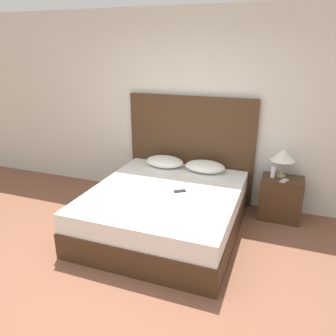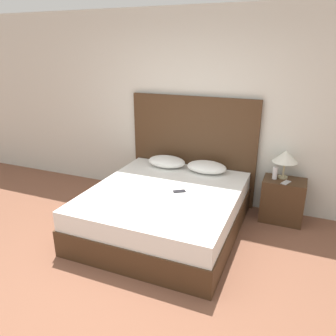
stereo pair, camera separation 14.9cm
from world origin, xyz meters
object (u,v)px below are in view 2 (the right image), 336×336
at_px(bed, 165,210).
at_px(table_lamp, 285,157).
at_px(phone_on_bed, 179,191).
at_px(nightstand, 282,200).
at_px(phone_on_nightstand, 286,182).

xyz_separation_m(bed, table_lamp, (1.30, 0.89, 0.60)).
relative_size(phone_on_bed, nightstand, 0.28).
height_order(nightstand, table_lamp, table_lamp).
height_order(bed, phone_on_bed, phone_on_bed).
relative_size(phone_on_bed, phone_on_nightstand, 0.99).
height_order(phone_on_bed, table_lamp, table_lamp).
bearing_deg(phone_on_bed, bed, -174.15).
bearing_deg(phone_on_bed, phone_on_nightstand, 31.17).
height_order(bed, phone_on_nightstand, phone_on_nightstand).
bearing_deg(nightstand, phone_on_bed, -145.29).
bearing_deg(table_lamp, phone_on_nightstand, -72.55).
xyz_separation_m(bed, phone_on_bed, (0.18, 0.02, 0.28)).
relative_size(phone_on_bed, table_lamp, 0.44).
xyz_separation_m(nightstand, phone_on_nightstand, (0.02, -0.09, 0.29)).
bearing_deg(table_lamp, bed, -145.53).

